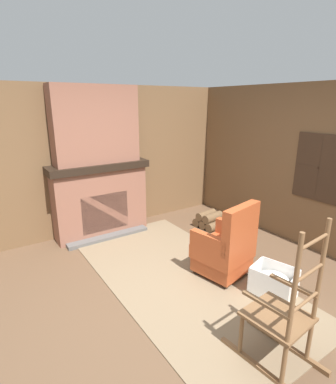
{
  "coord_description": "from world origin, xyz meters",
  "views": [
    {
      "loc": [
        2.3,
        -1.66,
        2.13
      ],
      "look_at": [
        -1.12,
        0.61,
        0.9
      ],
      "focal_mm": 28.0,
      "sensor_mm": 36.0,
      "label": 1
    }
  ],
  "objects": [
    {
      "name": "wood_panel_wall_left",
      "position": [
        -2.44,
        0.0,
        1.2
      ],
      "size": [
        0.06,
        5.42,
        2.41
      ],
      "color": "brown",
      "rests_on": "ground"
    },
    {
      "name": "armchair",
      "position": [
        -0.13,
        0.82,
        0.36
      ],
      "size": [
        0.7,
        0.73,
        0.98
      ],
      "rotation": [
        0.0,
        0.0,
        3.34
      ],
      "color": "#A84723",
      "rests_on": "ground"
    },
    {
      "name": "oil_lamp_vase",
      "position": [
        -2.25,
        -0.44,
        1.31
      ],
      "size": [
        0.11,
        0.11,
        0.28
      ],
      "color": "#B24C42",
      "rests_on": "fireplace_hearth"
    },
    {
      "name": "firewood_stack",
      "position": [
        -1.4,
        1.68,
        0.13
      ],
      "size": [
        0.5,
        0.44,
        0.28
      ],
      "rotation": [
        0.0,
        0.0,
        0.13
      ],
      "color": "brown",
      "rests_on": "ground"
    },
    {
      "name": "laundry_basket",
      "position": [
        0.51,
        0.96,
        0.18
      ],
      "size": [
        0.54,
        0.47,
        0.36
      ],
      "rotation": [
        0.0,
        0.0,
        0.27
      ],
      "color": "white",
      "rests_on": "ground"
    },
    {
      "name": "ground_plane",
      "position": [
        0.0,
        0.0,
        0.0
      ],
      "size": [
        14.0,
        14.0,
        0.0
      ],
      "primitive_type": "plane",
      "color": "brown"
    },
    {
      "name": "area_rug",
      "position": [
        -0.4,
        0.33,
        0.01
      ],
      "size": [
        3.43,
        1.73,
        0.01
      ],
      "color": "#7A664C",
      "rests_on": "ground"
    },
    {
      "name": "wood_panel_wall_back",
      "position": [
        0.0,
        2.44,
        1.2
      ],
      "size": [
        5.42,
        0.09,
        2.41
      ],
      "color": "brown",
      "rests_on": "ground"
    },
    {
      "name": "chimney_breast",
      "position": [
        -2.21,
        0.0,
        1.8
      ],
      "size": [
        0.34,
        1.32,
        1.18
      ],
      "color": "brown",
      "rests_on": "fireplace_hearth"
    },
    {
      "name": "storage_case",
      "position": [
        -2.25,
        0.14,
        1.28
      ],
      "size": [
        0.14,
        0.2,
        0.13
      ],
      "color": "brown",
      "rests_on": "fireplace_hearth"
    },
    {
      "name": "fireplace_hearth",
      "position": [
        -2.2,
        0.0,
        0.6
      ],
      "size": [
        0.6,
        1.59,
        1.21
      ],
      "color": "brown",
      "rests_on": "ground"
    },
    {
      "name": "rocking_chair",
      "position": [
        1.11,
        0.25,
        0.43
      ],
      "size": [
        0.84,
        0.5,
        1.32
      ],
      "rotation": [
        0.0,
        0.0,
        3.23
      ],
      "color": "brown",
      "rests_on": "ground"
    }
  ]
}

